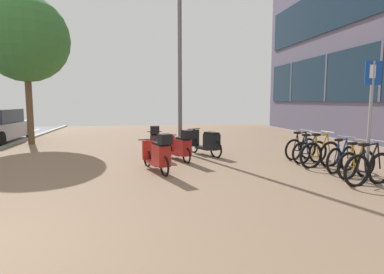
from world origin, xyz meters
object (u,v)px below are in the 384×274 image
object	(u,v)px
scooter_far	(158,154)
scooter_extra	(207,143)
bicycle_rack_05	(301,148)
street_tree	(26,39)
bicycle_rack_02	(341,159)
lamp_post	(180,46)
scooter_near	(155,142)
bicycle_rack_01	(357,164)
parking_sign	(371,109)
bicycle_rack_03	(320,154)
scooter_mid	(181,146)
bicycle_rack_04	(310,152)
bicycle_rack_00	(369,169)

from	to	relation	value
scooter_far	scooter_extra	size ratio (longest dim) A/B	1.02
bicycle_rack_05	street_tree	world-z (taller)	street_tree
scooter_extra	street_tree	distance (m)	8.70
bicycle_rack_02	scooter_far	distance (m)	4.64
bicycle_rack_02	bicycle_rack_05	size ratio (longest dim) A/B	0.96
lamp_post	scooter_near	bearing A→B (deg)	-145.73
bicycle_rack_01	parking_sign	xyz separation A→B (m)	(-0.11, -0.47, 1.30)
bicycle_rack_03	scooter_mid	distance (m)	3.95
bicycle_rack_05	scooter_near	size ratio (longest dim) A/B	0.73
scooter_near	lamp_post	distance (m)	3.37
bicycle_rack_03	bicycle_rack_04	size ratio (longest dim) A/B	1.09
bicycle_rack_00	scooter_far	size ratio (longest dim) A/B	0.81
bicycle_rack_02	scooter_near	bearing A→B (deg)	145.18
bicycle_rack_03	bicycle_rack_05	xyz separation A→B (m)	(0.10, 1.22, -0.02)
scooter_far	street_tree	distance (m)	8.83
bicycle_rack_05	street_tree	size ratio (longest dim) A/B	0.21
street_tree	parking_sign	bearing A→B (deg)	-40.55
bicycle_rack_03	bicycle_rack_04	world-z (taller)	bicycle_rack_03
street_tree	scooter_far	bearing A→B (deg)	-51.72
bicycle_rack_01	bicycle_rack_04	world-z (taller)	bicycle_rack_04
bicycle_rack_00	bicycle_rack_01	bearing A→B (deg)	73.55
scooter_mid	parking_sign	distance (m)	5.04
bicycle_rack_04	parking_sign	distance (m)	2.64
scooter_near	scooter_mid	distance (m)	1.24
parking_sign	street_tree	world-z (taller)	street_tree
bicycle_rack_02	parking_sign	xyz separation A→B (m)	(-0.15, -1.08, 1.29)
bicycle_rack_05	scooter_extra	bearing A→B (deg)	158.45
bicycle_rack_00	scooter_extra	distance (m)	4.90
bicycle_rack_02	scooter_far	xyz separation A→B (m)	(-4.59, 0.69, 0.14)
bicycle_rack_01	parking_sign	world-z (taller)	parking_sign
bicycle_rack_01	bicycle_rack_05	bearing A→B (deg)	91.61
bicycle_rack_04	parking_sign	xyz separation A→B (m)	(0.01, -2.30, 1.29)
bicycle_rack_02	lamp_post	bearing A→B (deg)	133.73
bicycle_rack_00	bicycle_rack_05	xyz separation A→B (m)	(0.11, 3.05, -0.02)
bicycle_rack_01	scooter_extra	xyz separation A→B (m)	(-2.81, 3.52, 0.10)
bicycle_rack_04	scooter_near	xyz separation A→B (m)	(-4.39, 1.94, 0.14)
bicycle_rack_04	scooter_mid	distance (m)	3.79
bicycle_rack_00	bicycle_rack_03	xyz separation A→B (m)	(0.01, 1.83, 0.01)
bicycle_rack_04	street_tree	bearing A→B (deg)	148.57
bicycle_rack_02	bicycle_rack_05	world-z (taller)	bicycle_rack_02
lamp_post	parking_sign	bearing A→B (deg)	-54.46
scooter_extra	lamp_post	world-z (taller)	lamp_post
scooter_near	scooter_mid	bearing A→B (deg)	-54.64
scooter_near	scooter_far	distance (m)	2.47
bicycle_rack_02	street_tree	distance (m)	12.43
bicycle_rack_00	scooter_near	size ratio (longest dim) A/B	0.80
bicycle_rack_04	scooter_far	size ratio (longest dim) A/B	0.74
bicycle_rack_00	bicycle_rack_04	bearing A→B (deg)	88.71
street_tree	bicycle_rack_02	bearing A→B (deg)	-36.10
bicycle_rack_02	street_tree	bearing A→B (deg)	143.90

